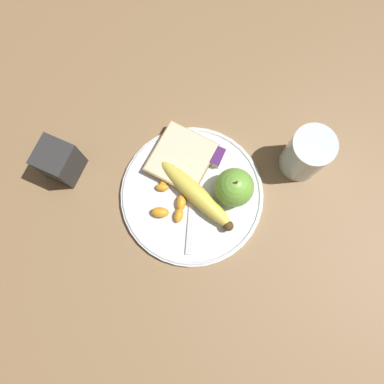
# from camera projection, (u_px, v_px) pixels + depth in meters

# --- Properties ---
(ground_plane) EXTENTS (3.00, 3.00, 0.00)m
(ground_plane) POSITION_uv_depth(u_px,v_px,m) (192.00, 195.00, 0.75)
(ground_plane) COLOR olive
(plate) EXTENTS (0.28, 0.28, 0.01)m
(plate) POSITION_uv_depth(u_px,v_px,m) (192.00, 195.00, 0.74)
(plate) COLOR silver
(plate) RESTS_ON ground_plane
(juice_glass) EXTENTS (0.08, 0.08, 0.11)m
(juice_glass) POSITION_uv_depth(u_px,v_px,m) (306.00, 155.00, 0.72)
(juice_glass) COLOR silver
(juice_glass) RESTS_ON ground_plane
(apple) EXTENTS (0.07, 0.07, 0.08)m
(apple) POSITION_uv_depth(u_px,v_px,m) (234.00, 188.00, 0.70)
(apple) COLOR #72B23D
(apple) RESTS_ON plate
(banana) EXTENTS (0.10, 0.19, 0.04)m
(banana) POSITION_uv_depth(u_px,v_px,m) (196.00, 196.00, 0.72)
(banana) COLOR #E0CC4C
(banana) RESTS_ON plate
(bread_slice) EXTENTS (0.12, 0.12, 0.02)m
(bread_slice) POSITION_uv_depth(u_px,v_px,m) (182.00, 158.00, 0.74)
(bread_slice) COLOR tan
(bread_slice) RESTS_ON plate
(fork) EXTENTS (0.18, 0.08, 0.00)m
(fork) POSITION_uv_depth(u_px,v_px,m) (193.00, 200.00, 0.73)
(fork) COLOR silver
(fork) RESTS_ON plate
(jam_packet) EXTENTS (0.04, 0.03, 0.02)m
(jam_packet) POSITION_uv_depth(u_px,v_px,m) (215.00, 156.00, 0.75)
(jam_packet) COLOR silver
(jam_packet) RESTS_ON plate
(orange_segment_0) EXTENTS (0.03, 0.04, 0.02)m
(orange_segment_0) POSITION_uv_depth(u_px,v_px,m) (160.00, 212.00, 0.72)
(orange_segment_0) COLOR orange
(orange_segment_0) RESTS_ON plate
(orange_segment_1) EXTENTS (0.02, 0.03, 0.01)m
(orange_segment_1) POSITION_uv_depth(u_px,v_px,m) (162.00, 187.00, 0.74)
(orange_segment_1) COLOR orange
(orange_segment_1) RESTS_ON plate
(orange_segment_2) EXTENTS (0.03, 0.02, 0.01)m
(orange_segment_2) POSITION_uv_depth(u_px,v_px,m) (165.00, 180.00, 0.74)
(orange_segment_2) COLOR orange
(orange_segment_2) RESTS_ON plate
(orange_segment_3) EXTENTS (0.03, 0.02, 0.02)m
(orange_segment_3) POSITION_uv_depth(u_px,v_px,m) (179.00, 215.00, 0.72)
(orange_segment_3) COLOR orange
(orange_segment_3) RESTS_ON plate
(orange_segment_4) EXTENTS (0.04, 0.03, 0.02)m
(orange_segment_4) POSITION_uv_depth(u_px,v_px,m) (181.00, 202.00, 0.73)
(orange_segment_4) COLOR orange
(orange_segment_4) RESTS_ON plate
(orange_segment_5) EXTENTS (0.03, 0.03, 0.02)m
(orange_segment_5) POSITION_uv_depth(u_px,v_px,m) (190.00, 194.00, 0.73)
(orange_segment_5) COLOR orange
(orange_segment_5) RESTS_ON plate
(condiment_caddy) EXTENTS (0.07, 0.07, 0.09)m
(condiment_caddy) POSITION_uv_depth(u_px,v_px,m) (59.00, 162.00, 0.72)
(condiment_caddy) COLOR #2D2D2D
(condiment_caddy) RESTS_ON ground_plane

